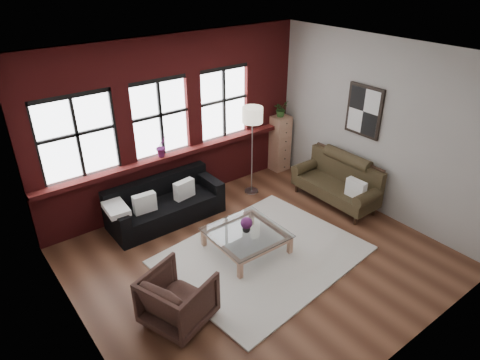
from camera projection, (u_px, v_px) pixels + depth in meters
floor at (257, 258)px, 6.97m from camera, size 5.50×5.50×0.00m
ceiling at (262, 59)px, 5.46m from camera, size 5.50×5.50×0.00m
wall_back at (174, 122)px, 7.97m from camera, size 5.50×0.00×5.50m
wall_front at (413, 256)px, 4.47m from camera, size 5.50×0.00×5.50m
wall_left at (69, 238)px, 4.74m from camera, size 0.00×5.00×5.00m
wall_right at (377, 128)px, 7.69m from camera, size 0.00×5.00×5.00m
brick_backwall at (175, 123)px, 7.92m from camera, size 5.50×0.12×3.20m
sill_ledge at (180, 152)px, 8.13m from camera, size 5.50×0.30×0.08m
window_left at (77, 138)px, 6.89m from camera, size 1.38×0.10×1.50m
window_mid at (160, 119)px, 7.70m from camera, size 1.38×0.10×1.50m
window_right at (223, 104)px, 8.45m from camera, size 1.38×0.10×1.50m
wall_poster at (364, 111)px, 7.77m from camera, size 0.05×0.74×0.94m
shag_rug at (263, 255)px, 7.01m from camera, size 3.31×2.73×0.03m
dark_sofa at (166, 202)px, 7.79m from camera, size 2.08×0.84×0.75m
pillow_a at (145, 203)px, 7.39m from camera, size 0.41×0.17×0.34m
pillow_b at (184, 189)px, 7.82m from camera, size 0.42×0.20×0.34m
vintage_settee at (335, 182)px, 8.28m from camera, size 0.79×1.78×0.95m
pillow_settee at (356, 189)px, 7.81m from camera, size 0.15×0.38×0.34m
armchair at (178, 298)px, 5.62m from camera, size 1.05×1.04×0.76m
coffee_table at (246, 241)px, 7.06m from camera, size 1.15×1.15×0.38m
vase at (246, 228)px, 6.94m from camera, size 0.15×0.15×0.14m
flowers at (246, 223)px, 6.89m from camera, size 0.20×0.20×0.20m
drawer_chest at (279, 143)px, 9.57m from camera, size 0.39×0.39×1.25m
potted_plant_top at (281, 109)px, 9.19m from camera, size 0.35×0.32×0.34m
floor_lamp at (252, 148)px, 8.43m from camera, size 0.40×0.40×1.97m
sill_plant at (161, 146)px, 7.79m from camera, size 0.25×0.22×0.39m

